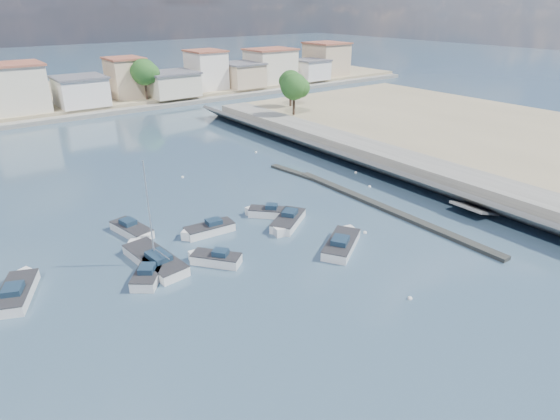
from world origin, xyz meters
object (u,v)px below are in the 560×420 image
(motorboat_c, at_px, (207,230))
(motorboat_h, at_px, (342,243))
(motorboat_a, at_px, (214,259))
(motorboat_g, at_px, (133,231))
(sailboat, at_px, (153,259))
(motorboat_d, at_px, (287,222))
(motorboat_e, at_px, (18,291))
(motorboat_f, at_px, (266,212))
(motorboat_b, at_px, (150,272))

(motorboat_c, distance_m, motorboat_h, 12.29)
(motorboat_a, bearing_deg, motorboat_c, 66.75)
(motorboat_g, xyz_separation_m, sailboat, (-0.60, -5.90, 0.03))
(motorboat_d, bearing_deg, sailboat, 175.19)
(motorboat_d, xyz_separation_m, sailboat, (-12.92, 1.09, 0.03))
(sailboat, bearing_deg, motorboat_d, -4.81)
(motorboat_c, distance_m, motorboat_e, 15.73)
(motorboat_e, xyz_separation_m, motorboat_f, (22.27, 0.49, -0.00))
(motorboat_h, bearing_deg, motorboat_c, 131.15)
(motorboat_g, bearing_deg, motorboat_c, -35.58)
(sailboat, bearing_deg, motorboat_g, 84.23)
(motorboat_d, xyz_separation_m, motorboat_f, (-0.31, 3.06, 0.00))
(motorboat_a, bearing_deg, motorboat_b, 165.61)
(motorboat_a, xyz_separation_m, motorboat_g, (-3.33, 8.87, 0.00))
(motorboat_a, relative_size, motorboat_g, 0.77)
(motorboat_b, height_order, motorboat_e, same)
(motorboat_e, distance_m, motorboat_g, 11.17)
(motorboat_c, bearing_deg, motorboat_h, -48.85)
(motorboat_a, height_order, motorboat_e, same)
(motorboat_a, relative_size, motorboat_f, 1.10)
(motorboat_e, bearing_deg, motorboat_g, 23.31)
(motorboat_b, bearing_deg, motorboat_f, 15.23)
(motorboat_h, bearing_deg, motorboat_e, 159.83)
(motorboat_f, relative_size, sailboat, 0.41)
(motorboat_a, height_order, motorboat_h, same)
(motorboat_a, relative_size, motorboat_e, 0.72)
(motorboat_b, bearing_deg, motorboat_c, 27.85)
(motorboat_b, height_order, motorboat_d, same)
(motorboat_a, height_order, motorboat_d, same)
(motorboat_h, bearing_deg, sailboat, 152.83)
(motorboat_b, relative_size, sailboat, 0.51)
(motorboat_b, relative_size, motorboat_g, 0.87)
(motorboat_f, distance_m, sailboat, 12.76)
(motorboat_c, height_order, motorboat_g, same)
(motorboat_c, height_order, motorboat_e, same)
(motorboat_g, bearing_deg, motorboat_b, -101.52)
(motorboat_e, relative_size, motorboat_h, 0.99)
(motorboat_e, height_order, sailboat, sailboat)
(motorboat_d, distance_m, motorboat_f, 3.08)
(motorboat_f, xyz_separation_m, sailboat, (-12.61, -1.98, 0.03))
(motorboat_d, xyz_separation_m, motorboat_e, (-22.59, 2.57, 0.00))
(motorboat_c, xyz_separation_m, motorboat_h, (8.09, -9.25, -0.00))
(motorboat_h, bearing_deg, motorboat_g, 135.83)
(motorboat_b, distance_m, motorboat_h, 16.09)
(sailboat, bearing_deg, motorboat_c, 18.19)
(motorboat_c, distance_m, motorboat_d, 7.52)
(motorboat_f, relative_size, motorboat_h, 0.64)
(motorboat_a, xyz_separation_m, motorboat_c, (2.13, 4.96, 0.00))
(motorboat_b, relative_size, motorboat_f, 1.24)
(motorboat_e, xyz_separation_m, motorboat_g, (10.26, 4.42, 0.00))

